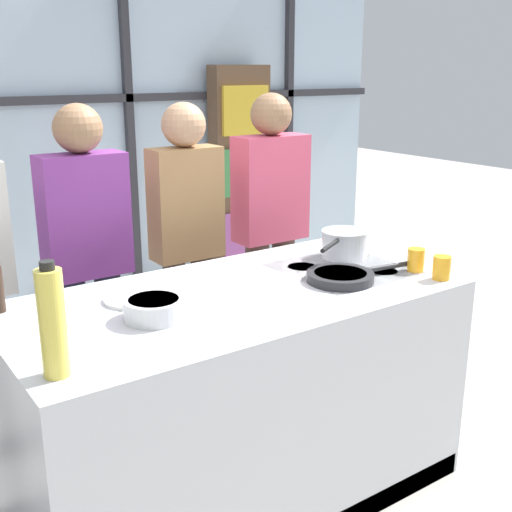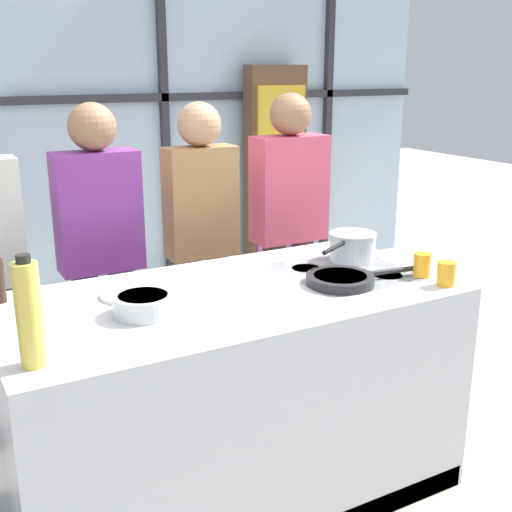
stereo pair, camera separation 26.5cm
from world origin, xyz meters
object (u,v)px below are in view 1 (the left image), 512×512
at_px(spectator_center_right, 187,233).
at_px(juice_glass_far, 416,260).
at_px(saucepan, 344,243).
at_px(white_plate, 134,299).
at_px(mixing_bowl, 154,308).
at_px(oil_bottle, 52,323).
at_px(juice_glass_near, 442,268).
at_px(spectator_center_left, 87,251).
at_px(spectator_far_right, 270,220).
at_px(frying_pan, 342,276).

distance_m(spectator_center_right, juice_glass_far, 1.21).
height_order(spectator_center_right, saucepan, spectator_center_right).
distance_m(white_plate, mixing_bowl, 0.22).
distance_m(oil_bottle, juice_glass_near, 1.61).
height_order(spectator_center_left, mixing_bowl, spectator_center_left).
bearing_deg(white_plate, juice_glass_far, -17.21).
bearing_deg(saucepan, mixing_bowl, -170.32).
bearing_deg(mixing_bowl, spectator_center_left, 83.37).
xyz_separation_m(spectator_center_left, juice_glass_near, (1.07, -1.22, 0.04)).
distance_m(spectator_center_right, saucepan, 0.86).
height_order(spectator_center_right, spectator_far_right, spectator_far_right).
bearing_deg(spectator_center_right, mixing_bowl, 55.21).
distance_m(spectator_center_left, frying_pan, 1.23).
bearing_deg(frying_pan, spectator_center_left, 125.47).
relative_size(spectator_center_left, oil_bottle, 4.68).
relative_size(saucepan, oil_bottle, 1.07).
height_order(frying_pan, oil_bottle, oil_bottle).
relative_size(frying_pan, white_plate, 2.16).
xyz_separation_m(white_plate, oil_bottle, (-0.44, -0.44, 0.16)).
bearing_deg(spectator_center_left, saucepan, 141.71).
bearing_deg(white_plate, spectator_center_right, 48.96).
distance_m(frying_pan, saucepan, 0.35).
distance_m(spectator_center_right, spectator_far_right, 0.54).
xyz_separation_m(spectator_far_right, frying_pan, (-0.37, -1.00, 0.00)).
distance_m(frying_pan, white_plate, 0.85).
relative_size(spectator_center_right, oil_bottle, 4.65).
bearing_deg(spectator_center_left, frying_pan, 125.47).
height_order(spectator_far_right, mixing_bowl, spectator_far_right).
distance_m(juice_glass_near, juice_glass_far, 0.14).
relative_size(spectator_center_right, frying_pan, 3.19).
relative_size(spectator_far_right, juice_glass_near, 16.41).
bearing_deg(saucepan, spectator_center_right, 118.76).
height_order(mixing_bowl, juice_glass_near, juice_glass_near).
xyz_separation_m(mixing_bowl, oil_bottle, (-0.42, -0.23, 0.12)).
height_order(white_plate, mixing_bowl, mixing_bowl).
distance_m(spectator_center_right, oil_bottle, 1.59).
height_order(spectator_far_right, juice_glass_far, spectator_far_right).
bearing_deg(mixing_bowl, frying_pan, -4.73).
xyz_separation_m(spectator_far_right, mixing_bowl, (-1.19, -0.93, 0.02)).
relative_size(spectator_center_left, frying_pan, 3.21).
height_order(white_plate, juice_glass_near, juice_glass_near).
bearing_deg(mixing_bowl, white_plate, 84.57).
xyz_separation_m(spectator_center_right, spectator_far_right, (0.54, 0.00, 0.00)).
bearing_deg(spectator_center_left, oil_bottle, 65.52).
bearing_deg(oil_bottle, juice_glass_far, 2.99).
xyz_separation_m(saucepan, juice_glass_near, (0.12, -0.47, -0.02)).
bearing_deg(spectator_far_right, spectator_center_right, 0.00).
bearing_deg(spectator_center_left, mixing_bowl, 83.37).
height_order(spectator_far_right, white_plate, spectator_far_right).
bearing_deg(oil_bottle, spectator_center_right, 47.42).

